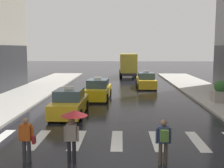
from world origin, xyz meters
The scene contains 9 objects.
crosswalk_markings centered at (0.00, 3.00, 0.00)m, with size 11.30×2.80×0.01m.
taxi_lead centered at (-3.02, 7.76, 0.72)m, with size 1.98×4.56×1.80m.
taxi_second centered at (-1.71, 13.31, 0.72)m, with size 2.10×4.62×1.80m.
taxi_third centered at (2.78, 19.75, 0.72)m, with size 1.96×4.55×1.80m.
box_truck centered at (1.14, 30.65, 1.85)m, with size 2.42×7.59×3.35m.
pedestrian_with_umbrella centered at (-1.53, 0.51, 1.52)m, with size 0.96×0.96×1.94m.
pedestrian_with_backpack centered at (1.67, 0.36, 0.97)m, with size 0.55×0.43×1.65m.
pedestrian_with_handbag centered at (-3.24, 0.48, 0.93)m, with size 0.60×0.24×1.65m.
planter_mid_block centered at (7.56, 11.57, 0.87)m, with size 1.10×1.10×1.60m.
Camera 1 is at (0.17, -9.10, 4.13)m, focal length 44.52 mm.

